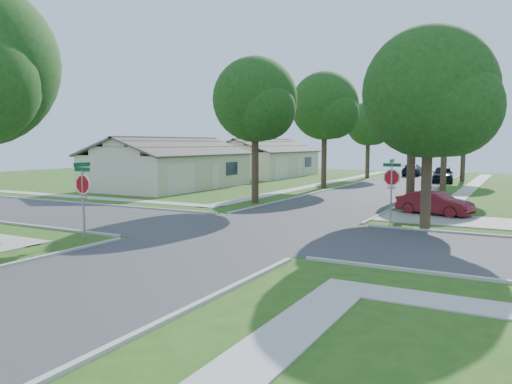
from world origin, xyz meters
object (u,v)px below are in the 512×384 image
at_px(tree_w_near, 256,104).
at_px(tree_e_far, 465,119).
at_px(stop_sign_sw, 83,188).
at_px(tree_e_near, 414,106).
at_px(house_nw_far, 264,163).
at_px(tree_e_mid, 447,108).
at_px(car_curb_east, 443,174).
at_px(tree_w_mid, 325,109).
at_px(house_nw_near, 170,170).
at_px(tree_w_far, 369,126).
at_px(car_curb_west, 413,170).
at_px(stop_sign_ne, 392,180).
at_px(tree_ne_corner, 431,98).
at_px(car_driveway, 435,203).

bearing_deg(tree_w_near, tree_e_far, 69.40).
bearing_deg(stop_sign_sw, tree_w_near, 89.77).
distance_m(tree_e_near, house_nw_far, 31.24).
bearing_deg(tree_e_near, tree_e_mid, 89.97).
height_order(tree_e_far, house_nw_far, tree_e_far).
bearing_deg(car_curb_east, tree_e_far, 49.11).
bearing_deg(tree_w_mid, house_nw_near, -152.10).
relative_size(stop_sign_sw, house_nw_near, 0.22).
relative_size(tree_e_near, house_nw_far, 0.61).
bearing_deg(car_curb_east, tree_w_mid, -133.57).
height_order(tree_w_far, house_nw_near, tree_w_far).
bearing_deg(tree_e_far, stop_sign_sw, -103.73).
xyz_separation_m(tree_e_far, car_curb_west, (-5.95, 6.04, -5.30)).
height_order(tree_e_far, house_nw_near, tree_e_far).
xyz_separation_m(stop_sign_ne, tree_w_mid, (-9.34, 16.31, 4.46)).
relative_size(tree_ne_corner, house_nw_far, 0.64).
distance_m(stop_sign_sw, car_curb_west, 44.90).
relative_size(tree_e_mid, car_driveway, 2.42).
bearing_deg(stop_sign_ne, house_nw_near, 153.54).
xyz_separation_m(tree_w_mid, car_curb_east, (7.84, 10.66, -5.71)).
bearing_deg(stop_sign_sw, car_curb_west, 85.53).
height_order(stop_sign_sw, car_curb_east, stop_sign_sw).
bearing_deg(car_curb_west, tree_w_far, 57.79).
bearing_deg(house_nw_near, tree_ne_corner, -25.77).
distance_m(tree_e_near, car_curb_east, 23.23).
bearing_deg(stop_sign_sw, tree_e_near, 55.41).
bearing_deg(tree_w_far, tree_e_mid, -54.10).
distance_m(tree_w_mid, tree_ne_corner, 20.10).
bearing_deg(car_curb_west, stop_sign_sw, 83.06).
bearing_deg(stop_sign_sw, tree_w_far, 89.93).
height_order(tree_ne_corner, car_curb_east, tree_ne_corner).
xyz_separation_m(tree_e_mid, house_nw_near, (-20.75, -6.01, -4.74)).
distance_m(house_nw_near, car_curb_east, 25.43).
distance_m(tree_w_near, car_curb_east, 24.57).
bearing_deg(car_driveway, stop_sign_sw, 157.45).
bearing_deg(tree_e_near, car_driveway, -13.75).
distance_m(stop_sign_sw, car_driveway, 17.21).
distance_m(tree_e_far, house_nw_near, 28.49).
xyz_separation_m(tree_w_mid, tree_w_far, (-0.01, 13.00, -0.98)).
relative_size(tree_w_far, house_nw_near, 0.59).
distance_m(car_driveway, car_curb_east, 23.14).
distance_m(tree_w_far, house_nw_far, 12.19).
bearing_deg(tree_w_mid, tree_ne_corner, -56.78).
xyz_separation_m(stop_sign_sw, tree_e_far, (9.45, 38.71, 3.95)).
bearing_deg(car_curb_west, tree_e_near, 98.39).
bearing_deg(tree_w_near, house_nw_far, 116.27).
bearing_deg(stop_sign_sw, car_curb_east, 77.75).
distance_m(house_nw_far, car_driveway, 32.05).
distance_m(tree_e_far, tree_ne_corner, 29.85).
distance_m(tree_w_mid, car_curb_east, 14.42).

